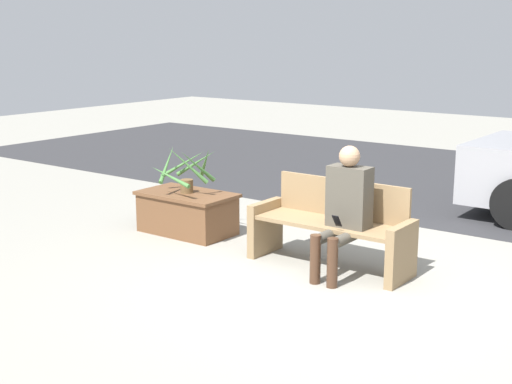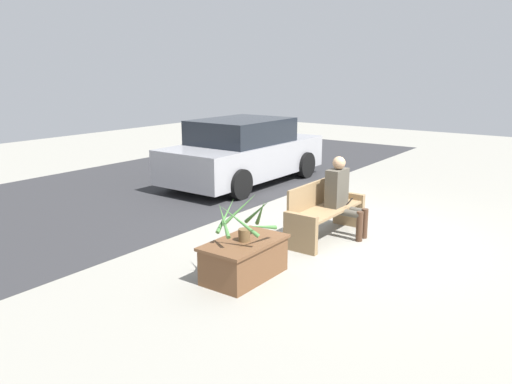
{
  "view_description": "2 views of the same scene",
  "coord_description": "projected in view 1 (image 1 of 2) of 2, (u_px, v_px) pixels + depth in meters",
  "views": [
    {
      "loc": [
        3.28,
        -5.57,
        2.33
      ],
      "look_at": [
        -1.2,
        0.48,
        0.66
      ],
      "focal_mm": 50.0,
      "sensor_mm": 36.0,
      "label": 1
    },
    {
      "loc": [
        -7.04,
        -3.08,
        2.61
      ],
      "look_at": [
        -1.5,
        0.95,
        0.92
      ],
      "focal_mm": 35.0,
      "sensor_mm": 36.0,
      "label": 2
    }
  ],
  "objects": [
    {
      "name": "bench",
      "position": [
        332.0,
        226.0,
        7.25
      ],
      "size": [
        1.69,
        0.54,
        0.87
      ],
      "color": "#8C704C",
      "rests_on": "ground_plane"
    },
    {
      "name": "person_seated",
      "position": [
        345.0,
        206.0,
        6.9
      ],
      "size": [
        0.42,
        0.62,
        1.28
      ],
      "color": "#4C473D",
      "rests_on": "ground_plane"
    },
    {
      "name": "planter_box",
      "position": [
        187.0,
        211.0,
        8.49
      ],
      "size": [
        1.14,
        0.67,
        0.49
      ],
      "color": "brown",
      "rests_on": "ground_plane"
    },
    {
      "name": "potted_plant",
      "position": [
        187.0,
        171.0,
        8.38
      ],
      "size": [
        0.74,
        0.73,
        0.59
      ],
      "color": "brown",
      "rests_on": "planter_box"
    },
    {
      "name": "ground_plane",
      "position": [
        327.0,
        284.0,
        6.78
      ],
      "size": [
        30.0,
        30.0,
        0.0
      ],
      "primitive_type": "plane",
      "color": "gray"
    },
    {
      "name": "road_surface",
      "position": [
        508.0,
        187.0,
        11.06
      ],
      "size": [
        20.0,
        6.0,
        0.01
      ],
      "primitive_type": "cube",
      "color": "#2D2D30",
      "rests_on": "ground_plane"
    }
  ]
}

